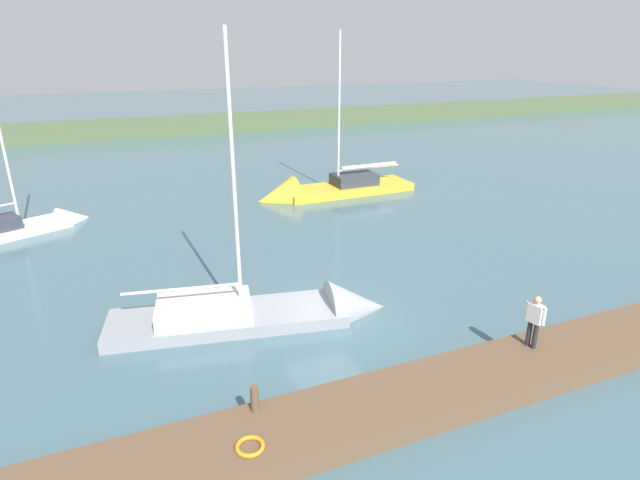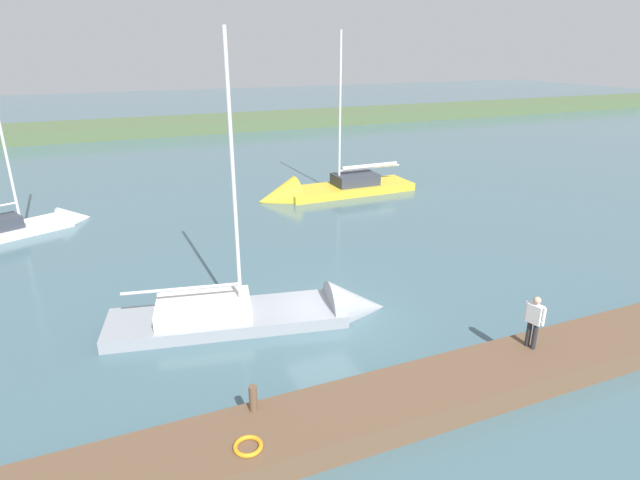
# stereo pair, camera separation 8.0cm
# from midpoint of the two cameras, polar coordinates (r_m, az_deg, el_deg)

# --- Properties ---
(ground_plane) EXTENTS (200.00, 200.00, 0.00)m
(ground_plane) POSITION_cam_midpoint_polar(r_m,az_deg,el_deg) (18.35, 0.69, -8.38)
(ground_plane) COLOR #42606B
(far_shoreline) EXTENTS (180.00, 8.00, 2.40)m
(far_shoreline) POSITION_cam_midpoint_polar(r_m,az_deg,el_deg) (60.24, -16.75, 11.37)
(far_shoreline) COLOR #4C603D
(far_shoreline) RESTS_ON ground_plane
(dock_pier) EXTENTS (26.19, 2.13, 0.66)m
(dock_pier) POSITION_cam_midpoint_polar(r_m,az_deg,el_deg) (14.20, 9.77, -16.90)
(dock_pier) COLOR brown
(dock_pier) RESTS_ON ground_plane
(mooring_post_near) EXTENTS (0.20, 0.20, 0.69)m
(mooring_post_near) POSITION_cam_midpoint_polar(r_m,az_deg,el_deg) (13.04, -7.40, -16.91)
(mooring_post_near) COLOR brown
(mooring_post_near) RESTS_ON dock_pier
(life_ring_buoy) EXTENTS (0.66, 0.66, 0.10)m
(life_ring_buoy) POSITION_cam_midpoint_polar(r_m,az_deg,el_deg) (12.27, -7.91, -21.58)
(life_ring_buoy) COLOR orange
(life_ring_buoy) RESTS_ON dock_pier
(sailboat_behind_pier) EXTENTS (7.02, 4.45, 8.22)m
(sailboat_behind_pier) POSITION_cam_midpoint_polar(r_m,az_deg,el_deg) (30.18, -29.44, 1.11)
(sailboat_behind_pier) COLOR white
(sailboat_behind_pier) RESTS_ON ground_plane
(sailboat_far_right) EXTENTS (9.77, 3.99, 10.52)m
(sailboat_far_right) POSITION_cam_midpoint_polar(r_m,az_deg,el_deg) (18.17, -4.92, -8.23)
(sailboat_far_right) COLOR gray
(sailboat_far_right) RESTS_ON ground_plane
(sailboat_mid_channel) EXTENTS (10.25, 2.87, 10.98)m
(sailboat_mid_channel) POSITION_cam_midpoint_polar(r_m,az_deg,el_deg) (32.61, -0.25, 5.18)
(sailboat_mid_channel) COLOR gold
(sailboat_mid_channel) RESTS_ON ground_plane
(person_on_dock) EXTENTS (0.32, 0.61, 1.63)m
(person_on_dock) POSITION_cam_midpoint_polar(r_m,az_deg,el_deg) (16.17, 22.42, -7.98)
(person_on_dock) COLOR #28282D
(person_on_dock) RESTS_ON dock_pier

